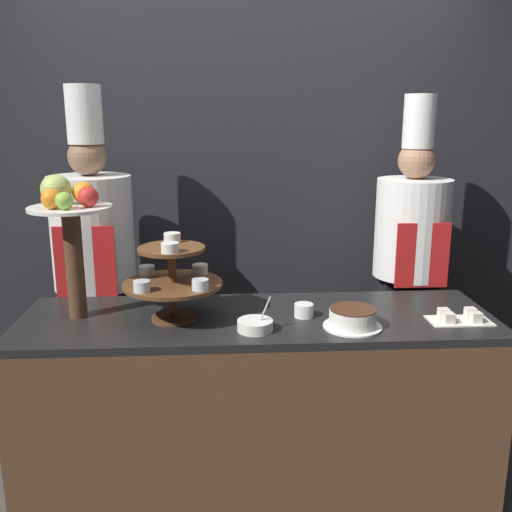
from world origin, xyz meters
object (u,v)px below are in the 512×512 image
object	(u,v)px
cake_square_tray	(460,318)
serving_bowl_near	(255,325)
cake_round	(353,318)
cup_white	(304,310)
tiered_stand	(172,277)
chef_center_left	(410,259)
chef_left	(95,262)
fruit_pedestal	(69,219)

from	to	relation	value
cake_square_tray	serving_bowl_near	bearing A→B (deg)	-176.58
cake_round	cup_white	size ratio (longest dim) A/B	2.94
serving_bowl_near	tiered_stand	bearing A→B (deg)	155.91
cup_white	cake_round	bearing A→B (deg)	-37.04
serving_bowl_near	cup_white	bearing A→B (deg)	34.34
cake_round	serving_bowl_near	xyz separation A→B (m)	(-0.41, -0.01, -0.02)
cake_square_tray	tiered_stand	bearing A→B (deg)	175.27
tiered_stand	chef_center_left	world-z (taller)	chef_center_left
cake_round	chef_left	size ratio (longest dim) A/B	0.13
serving_bowl_near	chef_center_left	xyz separation A→B (m)	(0.88, 0.70, 0.09)
serving_bowl_near	chef_left	world-z (taller)	chef_left
fruit_pedestal	cup_white	size ratio (longest dim) A/B	7.38
cup_white	chef_left	size ratio (longest dim) A/B	0.04
cake_round	cake_square_tray	world-z (taller)	cake_round
chef_left	serving_bowl_near	bearing A→B (deg)	-41.38
tiered_stand	cake_square_tray	xyz separation A→B (m)	(1.23, -0.10, -0.18)
tiered_stand	cake_round	world-z (taller)	tiered_stand
cake_round	chef_center_left	xyz separation A→B (m)	(0.47, 0.69, 0.07)
cake_square_tray	chef_left	xyz separation A→B (m)	(-1.69, 0.65, 0.11)
tiered_stand	cake_square_tray	distance (m)	1.25
tiered_stand	chef_center_left	size ratio (longest dim) A/B	0.23
fruit_pedestal	serving_bowl_near	world-z (taller)	fruit_pedestal
cake_square_tray	serving_bowl_near	distance (m)	0.89
cup_white	fruit_pedestal	bearing A→B (deg)	175.94
fruit_pedestal	serving_bowl_near	bearing A→B (deg)	-16.04
tiered_stand	cup_white	bearing A→B (deg)	-0.21
fruit_pedestal	tiered_stand	bearing A→B (deg)	-9.07
cake_round	cup_white	bearing A→B (deg)	142.96
chef_center_left	tiered_stand	bearing A→B (deg)	-155.90
fruit_pedestal	chef_left	xyz separation A→B (m)	(-0.02, 0.48, -0.31)
cake_square_tray	chef_left	bearing A→B (deg)	158.93
cake_round	cake_square_tray	distance (m)	0.48
tiered_stand	chef_left	bearing A→B (deg)	129.45
cake_square_tray	chef_center_left	distance (m)	0.66
fruit_pedestal	chef_left	distance (m)	0.57
tiered_stand	chef_left	size ratio (longest dim) A/B	0.23
cake_round	chef_center_left	distance (m)	0.84
chef_left	cup_white	bearing A→B (deg)	-28.28
chef_center_left	chef_left	bearing A→B (deg)	-180.00
cake_square_tray	cup_white	bearing A→B (deg)	171.44
cake_round	chef_center_left	world-z (taller)	chef_center_left
serving_bowl_near	cake_square_tray	bearing A→B (deg)	3.42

